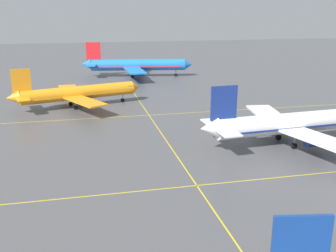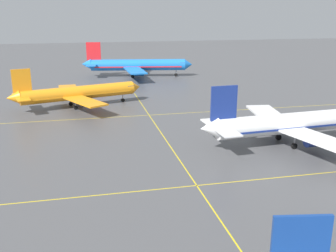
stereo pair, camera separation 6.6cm
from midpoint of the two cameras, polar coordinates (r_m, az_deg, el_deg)
The scene contains 4 objects.
airliner_second_row at distance 76.96m, azimuth 18.05°, elevation 0.42°, with size 38.51×33.15×11.97m.
airliner_third_row at distance 104.09m, azimuth -13.08°, elevation 4.71°, with size 34.56×29.46×10.91m.
airliner_far_left_stand at distance 148.97m, azimuth -4.57°, elevation 8.87°, with size 41.57×35.45×12.95m.
taxiway_markings at distance 57.46m, azimuth 4.25°, elevation -8.66°, with size 147.59×132.94×0.01m.
Camera 2 is at (-15.34, -11.34, 24.57)m, focal length 41.71 mm.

